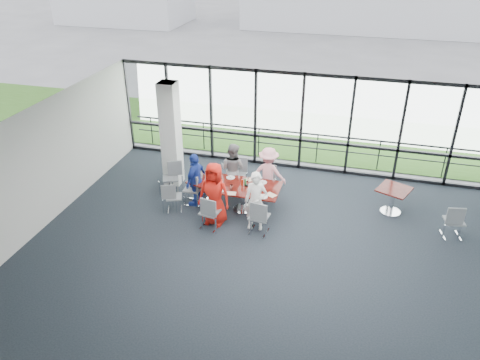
% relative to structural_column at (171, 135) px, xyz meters
% --- Properties ---
extents(floor, '(12.00, 10.00, 0.02)m').
position_rel_structural_column_xyz_m(floor, '(3.60, -3.00, -1.61)').
color(floor, black).
rests_on(floor, ground).
extents(ceiling, '(12.00, 10.00, 0.04)m').
position_rel_structural_column_xyz_m(ceiling, '(3.60, -3.00, 1.60)').
color(ceiling, white).
rests_on(ceiling, ground).
extents(wall_left, '(0.10, 10.00, 3.20)m').
position_rel_structural_column_xyz_m(wall_left, '(-2.40, -3.00, 0.00)').
color(wall_left, silver).
rests_on(wall_left, ground).
extents(curtain_wall_back, '(12.00, 0.10, 3.20)m').
position_rel_structural_column_xyz_m(curtain_wall_back, '(3.60, 2.00, 0.00)').
color(curtain_wall_back, white).
rests_on(curtain_wall_back, ground).
extents(structural_column, '(0.50, 0.50, 3.20)m').
position_rel_structural_column_xyz_m(structural_column, '(0.00, 0.00, 0.00)').
color(structural_column, white).
rests_on(structural_column, ground).
extents(apron, '(80.00, 70.00, 0.02)m').
position_rel_structural_column_xyz_m(apron, '(3.60, 7.00, -1.62)').
color(apron, slate).
rests_on(apron, ground).
extents(grass_strip, '(80.00, 5.00, 0.01)m').
position_rel_structural_column_xyz_m(grass_strip, '(3.60, 5.00, -1.59)').
color(grass_strip, '#305717').
rests_on(grass_strip, ground).
extents(guard_rail, '(12.00, 0.06, 0.06)m').
position_rel_structural_column_xyz_m(guard_rail, '(3.60, 2.60, -1.10)').
color(guard_rail, '#2D2D33').
rests_on(guard_rail, ground).
extents(main_table, '(2.07, 1.15, 0.75)m').
position_rel_structural_column_xyz_m(main_table, '(2.48, -0.99, -0.96)').
color(main_table, '#350B08').
rests_on(main_table, ground).
extents(side_table_left, '(0.94, 0.94, 0.75)m').
position_rel_structural_column_xyz_m(side_table_left, '(1.32, -0.94, -0.99)').
color(side_table_left, '#350B08').
rests_on(side_table_left, ground).
extents(side_table_right, '(1.05, 1.05, 0.75)m').
position_rel_structural_column_xyz_m(side_table_right, '(6.50, -0.05, -0.98)').
color(side_table_right, '#350B08').
rests_on(side_table_right, ground).
extents(diner_near_left, '(0.89, 0.60, 1.75)m').
position_rel_structural_column_xyz_m(diner_near_left, '(1.92, -1.81, -0.72)').
color(diner_near_left, red).
rests_on(diner_near_left, ground).
extents(diner_near_right, '(0.62, 0.47, 1.63)m').
position_rel_structural_column_xyz_m(diner_near_right, '(3.03, -1.79, -0.79)').
color(diner_near_right, white).
rests_on(diner_near_right, ground).
extents(diner_far_left, '(0.88, 0.66, 1.61)m').
position_rel_structural_column_xyz_m(diner_far_left, '(1.96, -0.19, -0.80)').
color(diner_far_left, gray).
rests_on(diner_far_left, ground).
extents(diner_far_right, '(1.04, 0.57, 1.58)m').
position_rel_structural_column_xyz_m(diner_far_right, '(3.01, -0.15, -0.81)').
color(diner_far_right, pink).
rests_on(diner_far_right, ground).
extents(diner_end, '(0.67, 1.01, 1.59)m').
position_rel_structural_column_xyz_m(diner_end, '(1.12, -1.05, -0.81)').
color(diner_end, '#1F39A4').
rests_on(diner_end, ground).
extents(chair_main_nl, '(0.53, 0.53, 0.95)m').
position_rel_structural_column_xyz_m(chair_main_nl, '(1.87, -2.08, -1.13)').
color(chair_main_nl, slate).
rests_on(chair_main_nl, ground).
extents(chair_main_nr, '(0.53, 0.53, 0.97)m').
position_rel_structural_column_xyz_m(chair_main_nr, '(3.17, -1.97, -1.12)').
color(chair_main_nr, slate).
rests_on(chair_main_nr, ground).
extents(chair_main_fl, '(0.51, 0.51, 0.95)m').
position_rel_structural_column_xyz_m(chair_main_fl, '(2.03, 0.09, -1.13)').
color(chair_main_fl, slate).
rests_on(chair_main_fl, ground).
extents(chair_main_fr, '(0.46, 0.46, 0.84)m').
position_rel_structural_column_xyz_m(chair_main_fr, '(2.95, 0.05, -1.18)').
color(chair_main_fr, slate).
rests_on(chair_main_fr, ground).
extents(chair_main_end, '(0.47, 0.47, 0.94)m').
position_rel_structural_column_xyz_m(chair_main_end, '(1.01, -1.04, -1.13)').
color(chair_main_end, slate).
rests_on(chair_main_end, ground).
extents(chair_spare_la, '(0.54, 0.54, 0.86)m').
position_rel_structural_column_xyz_m(chair_spare_la, '(0.64, -1.52, -1.17)').
color(chair_spare_la, slate).
rests_on(chair_spare_la, ground).
extents(chair_spare_lb, '(0.59, 0.59, 0.92)m').
position_rel_structural_column_xyz_m(chair_spare_lb, '(0.14, -0.59, -1.14)').
color(chair_spare_lb, slate).
rests_on(chair_spare_lb, ground).
extents(chair_spare_r, '(0.54, 0.54, 0.94)m').
position_rel_structural_column_xyz_m(chair_spare_r, '(7.99, -0.85, -1.13)').
color(chair_spare_r, slate).
rests_on(chair_spare_r, ground).
extents(plate_nl, '(0.26, 0.26, 0.01)m').
position_rel_structural_column_xyz_m(plate_nl, '(1.95, -1.36, -0.84)').
color(plate_nl, white).
rests_on(plate_nl, main_table).
extents(plate_nr, '(0.25, 0.25, 0.01)m').
position_rel_structural_column_xyz_m(plate_nr, '(3.14, -1.42, -0.84)').
color(plate_nr, white).
rests_on(plate_nr, main_table).
extents(plate_fl, '(0.24, 0.24, 0.01)m').
position_rel_structural_column_xyz_m(plate_fl, '(2.01, -0.61, -0.84)').
color(plate_fl, white).
rests_on(plate_fl, main_table).
extents(plate_fr, '(0.24, 0.24, 0.01)m').
position_rel_structural_column_xyz_m(plate_fr, '(2.96, -0.65, -0.84)').
color(plate_fr, white).
rests_on(plate_fr, main_table).
extents(plate_end, '(0.24, 0.24, 0.01)m').
position_rel_structural_column_xyz_m(plate_end, '(1.59, -1.02, -0.84)').
color(plate_end, white).
rests_on(plate_end, main_table).
extents(tumbler_a, '(0.07, 0.07, 0.15)m').
position_rel_structural_column_xyz_m(tumbler_a, '(2.23, -1.26, -0.78)').
color(tumbler_a, white).
rests_on(tumbler_a, main_table).
extents(tumbler_b, '(0.06, 0.06, 0.13)m').
position_rel_structural_column_xyz_m(tumbler_b, '(2.79, -1.20, -0.79)').
color(tumbler_b, white).
rests_on(tumbler_b, main_table).
extents(tumbler_c, '(0.07, 0.07, 0.14)m').
position_rel_structural_column_xyz_m(tumbler_c, '(2.53, -0.71, -0.78)').
color(tumbler_c, white).
rests_on(tumbler_c, main_table).
extents(tumbler_d, '(0.07, 0.07, 0.14)m').
position_rel_structural_column_xyz_m(tumbler_d, '(1.74, -1.13, -0.78)').
color(tumbler_d, white).
rests_on(tumbler_d, main_table).
extents(menu_a, '(0.30, 0.23, 0.00)m').
position_rel_structural_column_xyz_m(menu_a, '(2.27, -1.46, -0.85)').
color(menu_a, white).
rests_on(menu_a, main_table).
extents(menu_b, '(0.34, 0.31, 0.00)m').
position_rel_structural_column_xyz_m(menu_b, '(3.32, -1.26, -0.85)').
color(menu_b, white).
rests_on(menu_b, main_table).
extents(menu_c, '(0.39, 0.34, 0.00)m').
position_rel_structural_column_xyz_m(menu_c, '(2.64, -0.54, -0.85)').
color(menu_c, white).
rests_on(menu_c, main_table).
extents(condiment_caddy, '(0.10, 0.07, 0.04)m').
position_rel_structural_column_xyz_m(condiment_caddy, '(2.58, -0.96, -0.83)').
color(condiment_caddy, black).
rests_on(condiment_caddy, main_table).
extents(ketchup_bottle, '(0.06, 0.06, 0.18)m').
position_rel_structural_column_xyz_m(ketchup_bottle, '(2.44, -0.96, -0.76)').
color(ketchup_bottle, '#A11E08').
rests_on(ketchup_bottle, main_table).
extents(green_bottle, '(0.05, 0.05, 0.20)m').
position_rel_structural_column_xyz_m(green_bottle, '(2.53, -0.93, -0.75)').
color(green_bottle, '#1A762E').
rests_on(green_bottle, main_table).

